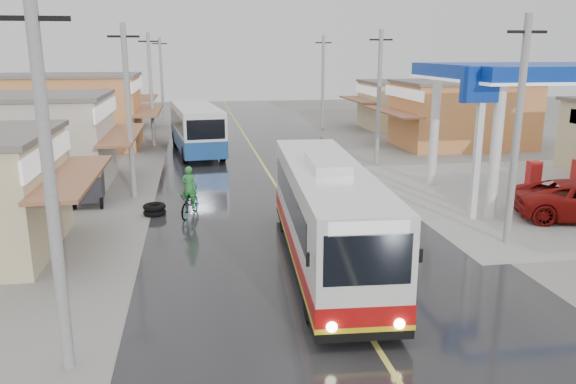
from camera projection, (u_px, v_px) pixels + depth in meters
name	position (u px, v px, depth m)	size (l,w,h in m)	color
ground	(318.00, 254.00, 19.31)	(120.00, 120.00, 0.00)	slate
road	(264.00, 167.00, 33.65)	(12.00, 90.00, 0.02)	black
centre_line	(264.00, 167.00, 33.65)	(0.15, 90.00, 0.01)	#D8CC4C
shopfronts_left	(48.00, 164.00, 34.44)	(11.00, 44.00, 5.20)	tan
shopfronts_right	(522.00, 169.00, 33.19)	(11.00, 44.00, 4.80)	#BBB5A4
utility_poles_left	(146.00, 168.00, 33.49)	(1.60, 50.00, 8.00)	gray
utility_poles_right	(376.00, 163.00, 34.77)	(1.60, 36.00, 8.00)	gray
coach_bus	(326.00, 214.00, 18.01)	(3.25, 11.40, 3.52)	silver
second_bus	(196.00, 128.00, 37.59)	(3.67, 9.88, 3.20)	silver
cyclist	(190.00, 200.00, 23.53)	(1.30, 2.15, 2.19)	black
tricycle_near	(89.00, 186.00, 25.23)	(1.45, 2.01, 1.53)	#26262D
tyre_stack	(155.00, 209.00, 23.80)	(0.96, 0.96, 0.49)	black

